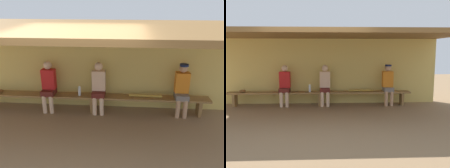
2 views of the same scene
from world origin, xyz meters
TOP-DOWN VIEW (x-y plane):
  - ground_plane at (0.00, 0.00)m, footprint 24.00×24.00m
  - back_wall at (0.00, 2.00)m, footprint 8.00×0.20m
  - dugout_roof at (0.00, 0.70)m, footprint 8.00×2.80m
  - bench at (0.00, 1.55)m, footprint 6.00×0.36m
  - player_in_white at (-1.13, 1.55)m, footprint 0.34×0.42m
  - player_in_blue at (2.27, 1.55)m, footprint 0.34×0.42m
  - player_in_red at (0.18, 1.55)m, footprint 0.34×0.42m
  - water_bottle_blue at (-0.32, 1.53)m, footprint 0.07×0.07m
  - baseball_bat at (1.38, 1.55)m, footprint 0.84×0.10m

SIDE VIEW (x-z plane):
  - ground_plane at x=0.00m, z-range 0.00..0.00m
  - bench at x=0.00m, z-range 0.16..0.62m
  - baseball_bat at x=1.38m, z-range 0.46..0.53m
  - water_bottle_blue at x=-0.32m, z-range 0.45..0.70m
  - player_in_white at x=-1.13m, z-range 0.06..1.40m
  - player_in_red at x=0.18m, z-range 0.06..1.40m
  - player_in_blue at x=2.27m, z-range 0.07..1.42m
  - back_wall at x=0.00m, z-range 0.00..2.20m
  - dugout_roof at x=0.00m, z-range 2.20..2.32m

